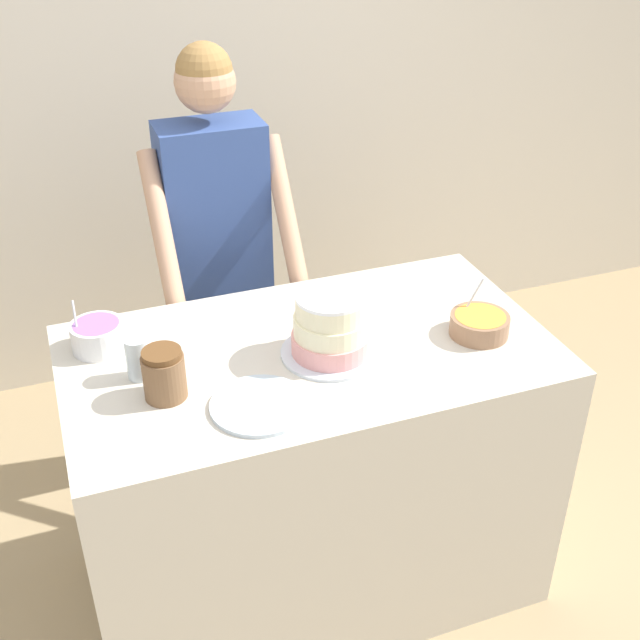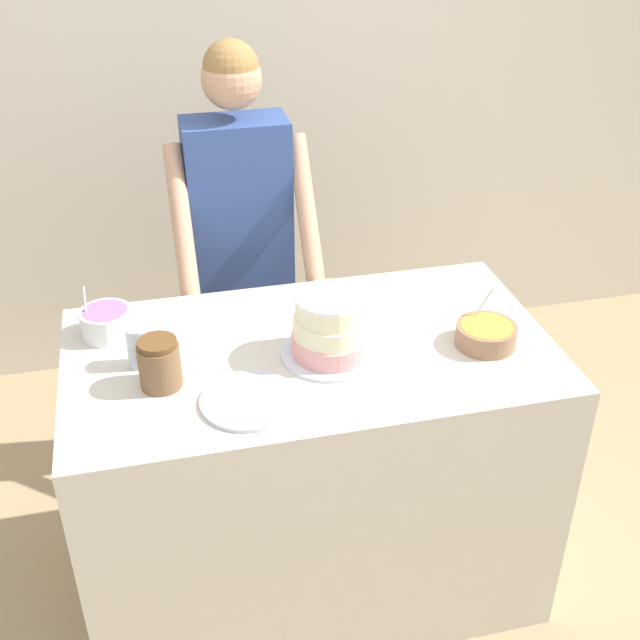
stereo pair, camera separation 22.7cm
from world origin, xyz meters
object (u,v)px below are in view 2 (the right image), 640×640
at_px(stoneware_jar, 160,364).
at_px(cake, 331,328).
at_px(drinking_glass, 139,346).
at_px(ceramic_plate, 249,400).
at_px(frosting_bowl_orange, 486,334).
at_px(person_baker, 240,226).
at_px(frosting_bowl_purple, 106,322).

bearing_deg(stoneware_jar, cake, 4.37).
distance_m(drinking_glass, ceramic_plate, 0.37).
bearing_deg(frosting_bowl_orange, stoneware_jar, 178.98).
relative_size(person_baker, frosting_bowl_purple, 10.80).
relative_size(ceramic_plate, stoneware_jar, 1.83).
distance_m(person_baker, frosting_bowl_purple, 0.70).
relative_size(cake, stoneware_jar, 2.00).
xyz_separation_m(person_baker, cake, (0.14, -0.77, 0.01)).
relative_size(frosting_bowl_purple, ceramic_plate, 0.59).
xyz_separation_m(person_baker, drinking_glass, (-0.39, -0.69, -0.02)).
height_order(frosting_bowl_orange, ceramic_plate, frosting_bowl_orange).
bearing_deg(drinking_glass, frosting_bowl_orange, -7.51).
xyz_separation_m(frosting_bowl_orange, frosting_bowl_purple, (-1.09, 0.32, 0.01)).
bearing_deg(ceramic_plate, cake, 32.80).
relative_size(drinking_glass, ceramic_plate, 0.47).
bearing_deg(stoneware_jar, ceramic_plate, -31.22).
height_order(cake, frosting_bowl_orange, cake).
bearing_deg(cake, drinking_glass, 171.82).
bearing_deg(cake, stoneware_jar, -175.63).
height_order(drinking_glass, ceramic_plate, drinking_glass).
bearing_deg(frosting_bowl_orange, person_baker, 126.38).
bearing_deg(frosting_bowl_orange, cake, 173.29).
xyz_separation_m(frosting_bowl_purple, drinking_glass, (0.09, -0.18, 0.02)).
bearing_deg(frosting_bowl_purple, ceramic_plate, -50.12).
height_order(drinking_glass, stoneware_jar, stoneware_jar).
distance_m(cake, drinking_glass, 0.54).
bearing_deg(frosting_bowl_purple, person_baker, 46.26).
bearing_deg(drinking_glass, stoneware_jar, -65.82).
bearing_deg(frosting_bowl_purple, frosting_bowl_orange, -16.18).
bearing_deg(cake, ceramic_plate, -147.20).
bearing_deg(person_baker, ceramic_plate, -97.38).
distance_m(frosting_bowl_orange, frosting_bowl_purple, 1.13).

